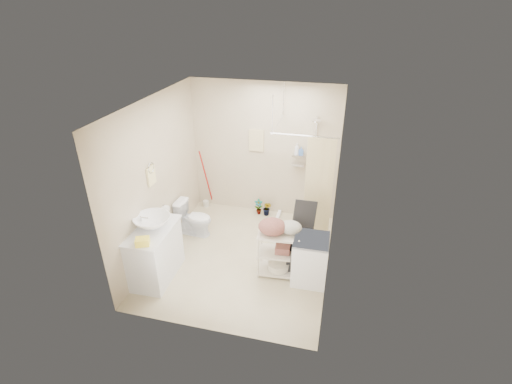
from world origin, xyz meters
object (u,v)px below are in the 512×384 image
Objects in this scene: toilet at (194,218)px; laundry_rack at (279,250)px; washing_machine at (310,259)px; vanity at (155,253)px.

laundry_rack is at bearing -109.39° from toilet.
toilet is at bearing 159.81° from washing_machine.
washing_machine is at bearing -8.64° from laundry_rack.
vanity is at bearing -168.55° from laundry_rack.
washing_machine is 0.49m from laundry_rack.
vanity is 1.89m from laundry_rack.
vanity is 2.35m from washing_machine.
laundry_rack reaches higher than vanity.
vanity is 1.25m from toilet.
toilet is 1.85m from laundry_rack.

